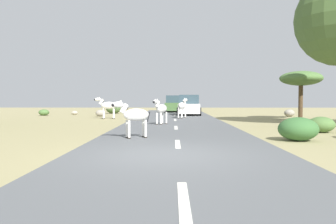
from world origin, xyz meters
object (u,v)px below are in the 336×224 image
Objects in this scene: bush_2 at (44,112)px; zebra_2 at (134,115)px; rock_1 at (100,113)px; bush_3 at (113,109)px; car_1 at (189,106)px; zebra_3 at (107,106)px; zebra_0 at (161,109)px; car_0 at (174,104)px; zebra_1 at (182,106)px; tree_1 at (301,79)px; bush_0 at (298,129)px; rock_4 at (75,113)px; rock_3 at (289,113)px; bush_1 at (321,125)px.

zebra_2 is at bearing -59.97° from bush_2.
zebra_2 is at bearing -73.62° from rock_1.
bush_3 reaches higher than bush_2.
car_1 is 3.09× the size of bush_3.
zebra_3 is at bearing -10.05° from zebra_2.
zebra_3 is 3.69m from rock_1.
rock_1 is at bearing -166.26° from car_1.
zebra_3 reaches higher than zebra_0.
zebra_3 is at bearing -139.19° from car_1.
car_0 is at bearing 24.97° from bush_3.
zebra_1 reaches higher than zebra_2.
tree_1 is (7.74, -5.11, 2.03)m from car_1.
rock_4 is at bearing 125.60° from bush_0.
rock_3 is (10.19, 9.09, -0.62)m from zebra_0.
car_1 is 9.50m from tree_1.
zebra_0 is at bearing -147.26° from zebra_3.
bush_2 is at bearing -19.08° from zebra_0.
tree_1 is at bearing -30.86° from car_1.
zebra_2 reaches higher than bush_2.
zebra_2 is 0.32× the size of car_1.
car_1 is (1.25, -6.52, 0.00)m from car_0.
bush_1 is 0.82× the size of bush_3.
rock_1 is at bearing 166.52° from tree_1.
zebra_1 is 12.70m from bush_2.
zebra_3 is 1.22× the size of bush_0.
bush_0 is 1.20× the size of bush_1.
rock_4 is at bearing -29.51° from zebra_0.
car_0 is at bearing 30.38° from rock_4.
car_1 is 17.77m from bush_0.
rock_1 is 1.32× the size of rock_4.
car_1 is 5.28× the size of rock_3.
car_1 reaches higher than rock_3.
zebra_1 reaches higher than rock_3.
car_0 is 3.08× the size of bush_3.
car_1 reaches higher than zebra_2.
rock_4 is (-9.63, 5.94, -0.76)m from zebra_1.
bush_1 is (11.31, -9.69, -0.61)m from zebra_3.
zebra_0 is at bearing -59.90° from rock_1.
tree_1 is 13.48m from bush_0.
bush_2 is at bearing 132.22° from bush_0.
car_0 reaches higher than zebra_2.
bush_0 is at bearing -64.16° from bush_3.
zebra_0 is 0.85× the size of zebra_3.
zebra_0 reaches higher than rock_3.
zebra_3 is at bearing 179.00° from tree_1.
car_1 is at bearing -34.63° from zebra_2.
rock_3 is (9.38, -8.18, -0.55)m from car_0.
rock_3 is at bearing -79.55° from zebra_3.
zebra_2 is at bearing 109.02° from zebra_0.
zebra_3 is 1.47× the size of bush_1.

